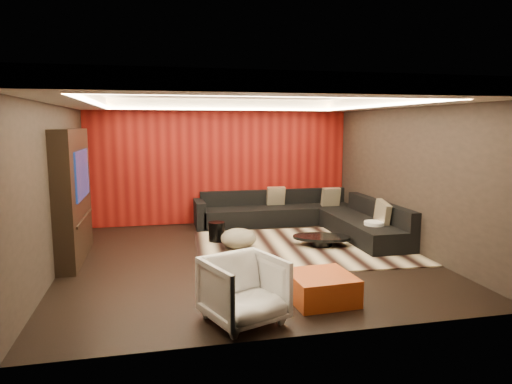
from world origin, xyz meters
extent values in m
cube|color=black|center=(0.00, 0.00, -0.01)|extent=(6.00, 6.00, 0.02)
cube|color=silver|center=(0.00, 0.00, 2.81)|extent=(6.00, 6.00, 0.02)
cube|color=black|center=(0.00, 3.01, 1.40)|extent=(6.00, 0.02, 2.80)
cube|color=black|center=(-3.01, 0.00, 1.40)|extent=(0.02, 6.00, 2.80)
cube|color=black|center=(3.01, 0.00, 1.40)|extent=(0.02, 6.00, 2.80)
cube|color=#6B0C0A|center=(0.00, 2.97, 1.40)|extent=(5.98, 0.05, 2.78)
cube|color=silver|center=(0.00, 2.70, 2.69)|extent=(6.00, 0.60, 0.22)
cube|color=silver|center=(0.00, -2.70, 2.69)|extent=(6.00, 0.60, 0.22)
cube|color=silver|center=(-2.70, 0.00, 2.69)|extent=(0.60, 4.80, 0.22)
cube|color=silver|center=(2.70, 0.00, 2.69)|extent=(0.60, 4.80, 0.22)
cube|color=#FFD899|center=(0.00, 2.36, 2.60)|extent=(4.80, 0.08, 0.04)
cube|color=#FFD899|center=(0.00, -2.36, 2.60)|extent=(4.80, 0.08, 0.04)
cube|color=#FFD899|center=(-2.36, 0.00, 2.60)|extent=(0.08, 4.80, 0.04)
cube|color=#FFD899|center=(2.36, 0.00, 2.60)|extent=(0.08, 4.80, 0.04)
cube|color=black|center=(-2.85, 0.60, 1.10)|extent=(0.30, 2.00, 2.20)
cube|color=black|center=(-2.69, 0.60, 1.45)|extent=(0.04, 1.30, 0.80)
cube|color=black|center=(-2.69, 0.60, 0.70)|extent=(0.04, 1.60, 0.04)
cube|color=beige|center=(1.19, 0.42, 0.01)|extent=(4.16, 3.22, 0.02)
cylinder|color=black|center=(1.52, 0.43, 0.11)|extent=(1.37, 1.37, 0.18)
cylinder|color=black|center=(-0.35, 1.18, 0.21)|extent=(0.41, 0.41, 0.38)
ellipsoid|color=beige|center=(-0.03, 0.60, 0.20)|extent=(0.78, 0.78, 0.36)
cylinder|color=white|center=(2.50, 0.26, 0.23)|extent=(0.48, 0.48, 0.47)
cube|color=#AB3916|center=(0.56, -2.09, 0.18)|extent=(0.84, 0.84, 0.35)
imported|color=white|center=(-0.54, -2.50, 0.38)|extent=(1.07, 1.08, 0.77)
cube|color=black|center=(1.25, 2.55, 0.20)|extent=(3.50, 0.90, 0.40)
cube|color=black|center=(1.25, 2.90, 0.57)|extent=(3.50, 0.20, 0.35)
cube|color=black|center=(2.55, 0.80, 0.20)|extent=(0.90, 2.60, 0.40)
cube|color=black|center=(2.90, 0.80, 0.57)|extent=(0.20, 2.60, 0.35)
cube|color=black|center=(-0.55, 2.55, 0.30)|extent=(0.20, 0.90, 0.60)
cube|color=beige|center=(2.69, 0.31, 0.62)|extent=(0.12, 0.50, 0.50)
cube|color=beige|center=(2.46, 2.32, 0.62)|extent=(0.42, 0.20, 0.44)
cube|color=beige|center=(1.25, 2.73, 0.62)|extent=(0.42, 0.20, 0.44)
camera|label=1|loc=(-1.50, -7.43, 2.27)|focal=32.00mm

